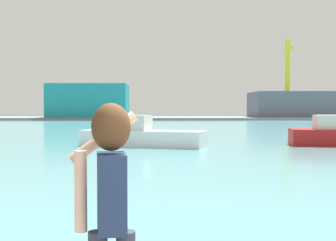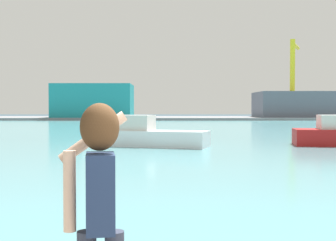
{
  "view_description": "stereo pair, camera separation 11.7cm",
  "coord_description": "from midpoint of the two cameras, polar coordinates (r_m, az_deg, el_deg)",
  "views": [
    {
      "loc": [
        -0.81,
        -2.61,
        2.39
      ],
      "look_at": [
        -0.69,
        7.85,
        2.1
      ],
      "focal_mm": 49.18,
      "sensor_mm": 36.0,
      "label": 1
    },
    {
      "loc": [
        -0.69,
        -2.61,
        2.39
      ],
      "look_at": [
        -0.69,
        7.85,
        2.1
      ],
      "focal_mm": 49.18,
      "sensor_mm": 36.0,
      "label": 2
    }
  ],
  "objects": [
    {
      "name": "harbor_water",
      "position": [
        54.67,
        0.79,
        -0.89
      ],
      "size": [
        140.0,
        100.0,
        0.02
      ],
      "primitive_type": "cube",
      "color": "#599EA8",
      "rests_on": "ground_plane"
    },
    {
      "name": "far_shore_dock",
      "position": [
        94.64,
        0.46,
        0.3
      ],
      "size": [
        140.0,
        20.0,
        0.48
      ],
      "primitive_type": "cube",
      "color": "gray",
      "rests_on": "ground_plane"
    },
    {
      "name": "ground_plane",
      "position": [
        52.67,
        0.82,
        -1.0
      ],
      "size": [
        220.0,
        220.0,
        0.0
      ],
      "primitive_type": "plane",
      "color": "#334751"
    },
    {
      "name": "port_crane",
      "position": [
        96.69,
        15.28,
        5.91
      ],
      "size": [
        4.12,
        8.49,
        15.58
      ],
      "color": "yellow",
      "rests_on": "far_shore_dock"
    },
    {
      "name": "boat_moored",
      "position": [
        28.3,
        -3.02,
        -1.82
      ],
      "size": [
        7.93,
        4.38,
        1.91
      ],
      "rotation": [
        0.0,
        0.0,
        -0.32
      ],
      "color": "white",
      "rests_on": "harbor_water"
    },
    {
      "name": "warehouse_right",
      "position": [
        97.27,
        16.19,
        1.91
      ],
      "size": [
        17.91,
        12.21,
        5.08
      ],
      "primitive_type": "cube",
      "color": "slate",
      "rests_on": "far_shore_dock"
    },
    {
      "name": "person_photographer",
      "position": [
        3.36,
        -7.57,
        -9.41
      ],
      "size": [
        0.53,
        0.55,
        1.74
      ],
      "rotation": [
        0.0,
        0.0,
        1.73
      ],
      "color": "#2D3342",
      "rests_on": "quay_promenade"
    },
    {
      "name": "warehouse_left",
      "position": [
        92.21,
        -9.16,
        2.42
      ],
      "size": [
        15.24,
        10.08,
        6.49
      ],
      "primitive_type": "cube",
      "color": "teal",
      "rests_on": "far_shore_dock"
    }
  ]
}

